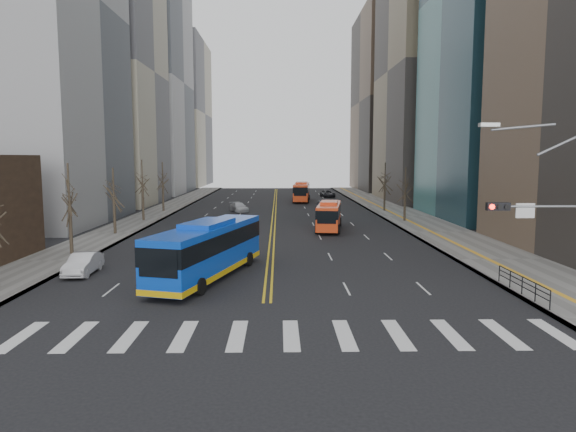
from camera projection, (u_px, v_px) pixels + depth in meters
The scene contains 16 objects.
ground at pixel (264, 335), 22.61m from camera, with size 220.00×220.00×0.00m, color black.
sidewalk_right at pixel (406, 216), 67.62m from camera, with size 7.00×130.00×0.15m, color #65625E.
sidewalk_left at pixel (148, 217), 67.01m from camera, with size 5.00×130.00×0.15m, color #65625E.
crosswalk at pixel (264, 335), 22.61m from camera, with size 26.70×4.00×0.01m.
centerline at pixel (275, 210), 77.24m from camera, with size 0.55×100.00×0.01m.
office_towers at pixel (275, 63), 87.96m from camera, with size 83.00×134.00×58.00m.
signal_mast at pixel (555, 220), 24.29m from camera, with size 5.37×0.37×9.39m.
pedestrian_railing at pixel (522, 283), 28.73m from camera, with size 0.06×6.06×1.02m.
street_trees at pixel (207, 184), 56.25m from camera, with size 35.20×47.20×7.60m.
blue_bus at pixel (208, 248), 33.29m from camera, with size 6.23×13.13×3.73m.
red_bus_near at pixel (329, 214), 55.53m from camera, with size 3.67×9.95×3.12m.
red_bus_far at pixel (302, 191), 91.49m from camera, with size 3.48×11.13×3.48m.
car_white at pixel (83, 264), 34.41m from camera, with size 1.50×4.29×1.42m, color silver.
car_dark_mid at pixel (321, 205), 77.47m from camera, with size 1.57×3.91×1.33m, color black.
car_silver at pixel (239, 207), 74.13m from camera, with size 1.85×4.55×1.32m, color #A8A9AE.
car_dark_far at pixel (328, 194), 101.26m from camera, with size 2.28×4.95×1.38m, color black.
Camera 1 is at (0.65, -21.88, 7.79)m, focal length 32.00 mm.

